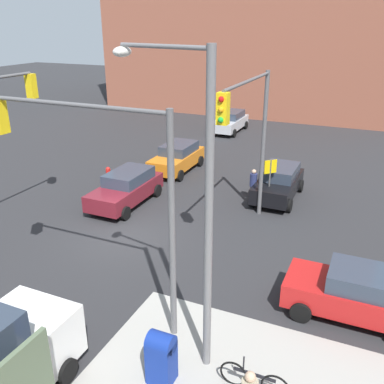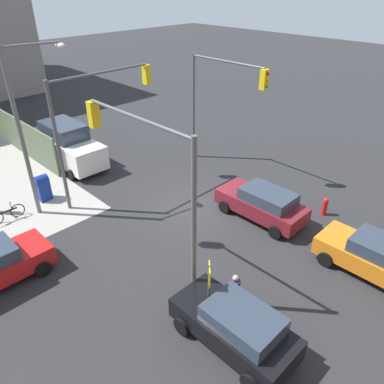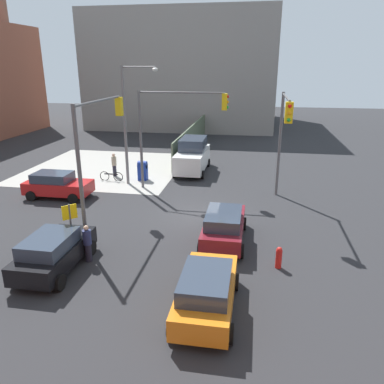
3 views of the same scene
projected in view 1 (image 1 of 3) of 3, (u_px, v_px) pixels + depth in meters
name	position (u px, v px, depth m)	size (l,w,h in m)	color
ground_plane	(125.00, 236.00, 17.90)	(120.00, 120.00, 0.00)	#28282B
traffic_signal_nw_corner	(250.00, 125.00, 16.43)	(5.70, 0.36, 6.50)	#59595B
traffic_signal_ne_corner	(97.00, 171.00, 11.50)	(0.36, 5.85, 6.50)	#59595B
street_lamp_corner	(195.00, 195.00, 9.75)	(0.84, 2.64, 8.00)	slate
warning_sign_two_way	(270.00, 175.00, 20.10)	(0.48, 0.48, 2.40)	#4C4C4C
mailbox_blue	(161.00, 356.00, 10.48)	(0.56, 0.64, 1.43)	navy
fire_hydrant	(108.00, 175.00, 23.54)	(0.26, 0.26, 0.94)	red
coupe_maroon	(126.00, 188.00, 20.76)	(4.44, 2.02, 1.62)	maroon
sedan_silver	(230.00, 121.00, 34.32)	(4.43, 2.02, 1.62)	#B7BABF
hatchback_black	(278.00, 182.00, 21.45)	(4.16, 2.02, 1.62)	black
coupe_orange	(177.00, 157.00, 25.36)	(4.26, 2.02, 1.62)	orange
sedan_red	(358.00, 293.00, 12.76)	(2.02, 4.10, 1.62)	#B21919
pedestrian_crossing	(253.00, 185.00, 21.06)	(0.36, 0.36, 1.66)	navy
bicycle_leaning_on_fence	(254.00, 380.00, 10.32)	(0.05, 1.75, 0.97)	black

